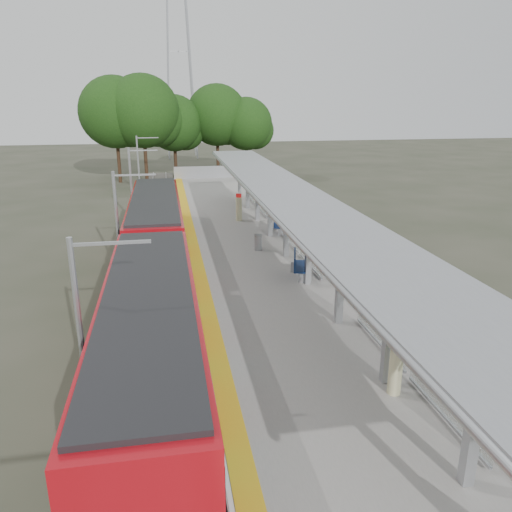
# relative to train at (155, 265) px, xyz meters

# --- Properties ---
(trackbed) EXTENTS (3.00, 70.00, 0.24)m
(trackbed) POSITION_rel_train_xyz_m (-0.00, 5.39, -1.93)
(trackbed) COLOR #59544C
(trackbed) RESTS_ON ground
(platform) EXTENTS (6.00, 50.00, 1.00)m
(platform) POSITION_rel_train_xyz_m (4.50, 5.39, -1.55)
(platform) COLOR gray
(platform) RESTS_ON ground
(tactile_strip) EXTENTS (0.60, 50.00, 0.02)m
(tactile_strip) POSITION_rel_train_xyz_m (1.95, 5.39, -1.04)
(tactile_strip) COLOR gold
(tactile_strip) RESTS_ON platform
(end_fence) EXTENTS (6.00, 0.10, 1.20)m
(end_fence) POSITION_rel_train_xyz_m (4.50, 30.34, -0.45)
(end_fence) COLOR #9EA0A5
(end_fence) RESTS_ON platform
(train) EXTENTS (2.74, 27.60, 3.62)m
(train) POSITION_rel_train_xyz_m (0.00, 0.00, 0.00)
(train) COLOR black
(train) RESTS_ON ground
(canopy) EXTENTS (3.27, 38.00, 3.66)m
(canopy) POSITION_rel_train_xyz_m (6.11, 1.58, 2.15)
(canopy) COLOR #9EA0A5
(canopy) RESTS_ON platform
(pylon) EXTENTS (8.00, 4.00, 38.00)m
(pylon) POSITION_rel_train_xyz_m (3.50, 58.39, 16.95)
(pylon) COLOR #9EA0A5
(pylon) RESTS_ON ground
(tree_cluster) EXTENTS (21.01, 11.54, 11.22)m
(tree_cluster) POSITION_rel_train_xyz_m (1.63, 36.69, 4.84)
(tree_cluster) COLOR #382316
(tree_cluster) RESTS_ON ground
(catenary_masts) EXTENTS (2.08, 48.16, 5.40)m
(catenary_masts) POSITION_rel_train_xyz_m (-1.72, 4.39, 0.86)
(catenary_masts) COLOR #9EA0A5
(catenary_masts) RESTS_ON ground
(bench_mid) EXTENTS (0.95, 1.80, 1.18)m
(bench_mid) POSITION_rel_train_xyz_m (6.25, 0.21, -0.43)
(bench_mid) COLOR navy
(bench_mid) RESTS_ON platform
(bench_far) EXTENTS (1.01, 1.76, 1.16)m
(bench_far) POSITION_rel_train_xyz_m (7.10, 7.98, -0.44)
(bench_far) COLOR navy
(bench_far) RESTS_ON platform
(info_pillar_near) EXTENTS (0.37, 0.37, 1.63)m
(info_pillar_near) POSITION_rel_train_xyz_m (6.48, -9.21, -0.35)
(info_pillar_near) COLOR #C3BE8E
(info_pillar_near) RESTS_ON platform
(info_pillar_far) EXTENTS (0.41, 0.41, 1.80)m
(info_pillar_far) POSITION_rel_train_xyz_m (5.28, 11.53, -0.27)
(info_pillar_far) COLOR #C3BE8E
(info_pillar_far) RESTS_ON platform
(litter_bin) EXTENTS (0.44, 0.44, 0.83)m
(litter_bin) POSITION_rel_train_xyz_m (5.30, 4.74, -0.64)
(litter_bin) COLOR #9EA0A5
(litter_bin) RESTS_ON platform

